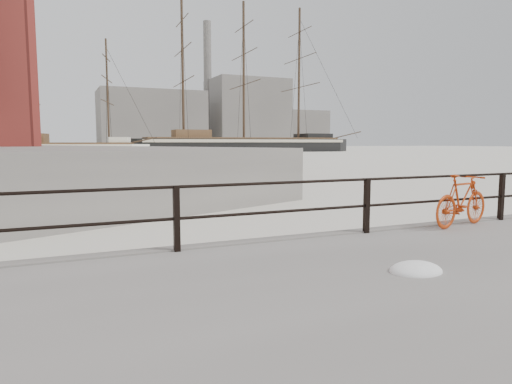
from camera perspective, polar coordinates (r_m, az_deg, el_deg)
name	(u,v)px	position (r m, az deg, el deg)	size (l,w,h in m)	color
ground	(493,235)	(11.19, 27.50, -4.75)	(400.00, 400.00, 0.00)	white
guardrail	(501,196)	(10.97, 28.33, -0.50)	(28.00, 0.10, 1.00)	black
bicycle	(462,200)	(9.76, 24.34, -0.95)	(1.71, 0.26, 1.03)	#B2340B
barque_black	(244,152)	(97.28, -1.52, 5.04)	(56.75, 18.57, 32.34)	black
schooner_mid	(71,154)	(84.03, -22.12, 4.41)	(28.05, 11.87, 20.25)	white
industrial_west	(151,120)	(149.75, -12.94, 8.75)	(32.00, 18.00, 18.00)	gray
industrial_mid	(247,114)	(164.92, -1.11, 9.70)	(26.00, 20.00, 24.00)	gray
industrial_east	(297,129)	(179.23, 5.13, 7.80)	(20.00, 16.00, 14.00)	gray
smokestack	(208,85)	(166.00, -6.06, 13.11)	(2.80, 2.80, 44.00)	gray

